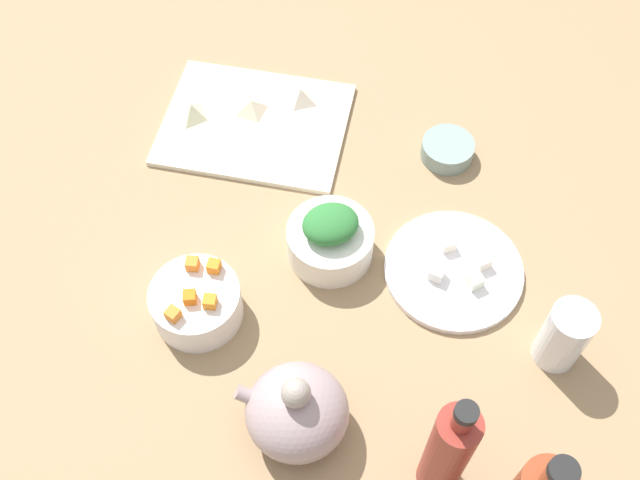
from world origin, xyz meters
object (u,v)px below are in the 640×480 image
(bowl_carrots, at_px, (197,303))
(teapot, at_px, (297,411))
(plate_tofu, at_px, (453,270))
(bowl_small_side, at_px, (447,150))
(bowl_greens, at_px, (330,242))
(cutting_board, at_px, (255,124))
(bottle_1, at_px, (448,452))
(drinking_glass_0, at_px, (564,336))

(bowl_carrots, bearing_deg, teapot, 144.58)
(bowl_carrots, xyz_separation_m, teapot, (-0.19, 0.13, 0.02))
(plate_tofu, distance_m, bowl_small_side, 0.23)
(bowl_carrots, bearing_deg, bowl_greens, -137.86)
(plate_tofu, height_order, bowl_greens, bowl_greens)
(cutting_board, height_order, bottle_1, bottle_1)
(bowl_greens, bearing_deg, bowl_small_side, -122.49)
(cutting_board, xyz_separation_m, teapot, (-0.21, 0.51, 0.05))
(plate_tofu, distance_m, teapot, 0.35)
(bowl_greens, relative_size, teapot, 0.87)
(teapot, bearing_deg, cutting_board, -67.70)
(plate_tofu, distance_m, bowl_carrots, 0.40)
(bowl_small_side, relative_size, bottle_1, 0.35)
(bowl_carrots, bearing_deg, bowl_small_side, -129.32)
(bowl_carrots, height_order, drinking_glass_0, drinking_glass_0)
(drinking_glass_0, bearing_deg, bowl_greens, -14.74)
(bowl_carrots, bearing_deg, plate_tofu, -156.17)
(cutting_board, xyz_separation_m, drinking_glass_0, (-0.55, 0.32, 0.05))
(bowl_small_side, xyz_separation_m, teapot, (0.13, 0.52, 0.04))
(cutting_board, distance_m, teapot, 0.56)
(bowl_greens, height_order, bowl_small_side, bowl_greens)
(bowl_small_side, height_order, teapot, teapot)
(plate_tofu, distance_m, bowl_greens, 0.20)
(bottle_1, bearing_deg, plate_tofu, -85.95)
(plate_tofu, height_order, bowl_small_side, bowl_small_side)
(bowl_carrots, height_order, bowl_small_side, bowl_carrots)
(bowl_small_side, height_order, bottle_1, bottle_1)
(plate_tofu, relative_size, drinking_glass_0, 1.81)
(plate_tofu, relative_size, bowl_greens, 1.60)
(bowl_greens, bearing_deg, bowl_carrots, 42.14)
(plate_tofu, bearing_deg, bowl_small_side, -79.10)
(bowl_greens, bearing_deg, bottle_1, 125.07)
(drinking_glass_0, bearing_deg, plate_tofu, -32.38)
(cutting_board, height_order, teapot, teapot)
(cutting_board, xyz_separation_m, bottle_1, (-0.41, 0.54, 0.11))
(teapot, bearing_deg, bowl_small_side, -104.08)
(bottle_1, bearing_deg, drinking_glass_0, -122.79)
(teapot, xyz_separation_m, drinking_glass_0, (-0.34, -0.19, 0.01))
(cutting_board, height_order, bowl_greens, bowl_greens)
(cutting_board, bearing_deg, plate_tofu, 150.58)
(plate_tofu, relative_size, teapot, 1.39)
(bowl_greens, height_order, drinking_glass_0, drinking_glass_0)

